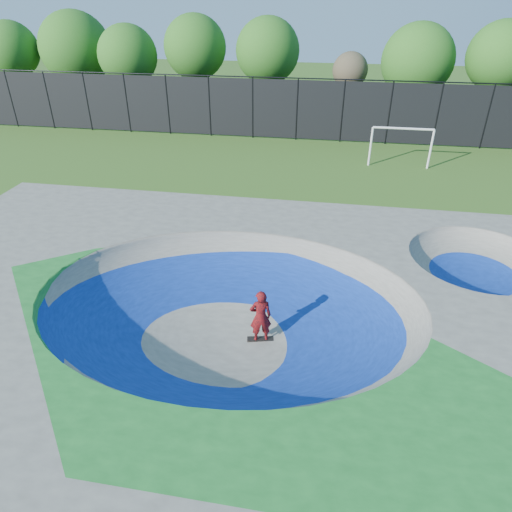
{
  "coord_description": "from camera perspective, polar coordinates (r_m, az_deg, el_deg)",
  "views": [
    {
      "loc": [
        2.5,
        -10.19,
        8.92
      ],
      "look_at": [
        0.27,
        3.0,
        1.1
      ],
      "focal_mm": 32.0,
      "sensor_mm": 36.0,
      "label": 1
    }
  ],
  "objects": [
    {
      "name": "skater",
      "position": [
        13.12,
        0.57,
        -7.58
      ],
      "size": [
        0.72,
        0.58,
        1.73
      ],
      "primitive_type": "imported",
      "rotation": [
        0.0,
        0.0,
        3.44
      ],
      "color": "#A90D0F",
      "rests_on": "ground"
    },
    {
      "name": "soccer_goal",
      "position": [
        27.89,
        17.75,
        13.67
      ],
      "size": [
        3.45,
        0.12,
        2.28
      ],
      "color": "silver",
      "rests_on": "ground"
    },
    {
      "name": "treeline",
      "position": [
        36.6,
        8.13,
        23.81
      ],
      "size": [
        52.3,
        6.81,
        8.11
      ],
      "color": "#4C3426",
      "rests_on": "ground"
    },
    {
      "name": "skateboard",
      "position": [
        13.65,
        0.55,
        -10.36
      ],
      "size": [
        0.81,
        0.36,
        0.05
      ],
      "primitive_type": "cube",
      "rotation": [
        0.0,
        0.0,
        0.19
      ],
      "color": "black",
      "rests_on": "ground"
    },
    {
      "name": "fence",
      "position": [
        32.03,
        5.15,
        17.9
      ],
      "size": [
        48.09,
        0.09,
        4.04
      ],
      "color": "black",
      "rests_on": "ground"
    },
    {
      "name": "skate_deck",
      "position": [
        13.3,
        -3.34,
        -7.66
      ],
      "size": [
        22.0,
        14.0,
        1.5
      ],
      "primitive_type": "cube",
      "color": "gray",
      "rests_on": "ground"
    },
    {
      "name": "ground",
      "position": [
        13.78,
        -3.25,
        -10.12
      ],
      "size": [
        120.0,
        120.0,
        0.0
      ],
      "primitive_type": "plane",
      "color": "#2E5417",
      "rests_on": "ground"
    }
  ]
}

